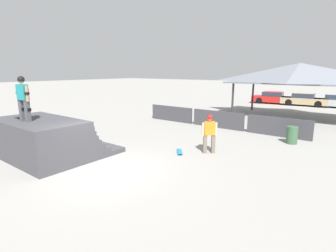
{
  "coord_description": "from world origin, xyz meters",
  "views": [
    {
      "loc": [
        7.3,
        -5.64,
        3.54
      ],
      "look_at": [
        -0.32,
        4.21,
        0.88
      ],
      "focal_mm": 28.0,
      "sensor_mm": 36.0,
      "label": 1
    }
  ],
  "objects_px": {
    "parked_car_red": "(273,98)",
    "trash_bin": "(292,135)",
    "parked_car_tan": "(304,100)",
    "skateboard_on_ground": "(180,152)",
    "bystander_walking": "(210,131)",
    "skater_on_deck": "(23,96)",
    "skateboard_on_deck": "(23,118)"
  },
  "relations": [
    {
      "from": "skater_on_deck",
      "to": "trash_bin",
      "type": "bearing_deg",
      "value": 41.64
    },
    {
      "from": "skater_on_deck",
      "to": "skateboard_on_deck",
      "type": "distance_m",
      "value": 1.07
    },
    {
      "from": "skateboard_on_deck",
      "to": "skateboard_on_ground",
      "type": "relative_size",
      "value": 1.03
    },
    {
      "from": "parked_car_red",
      "to": "trash_bin",
      "type": "bearing_deg",
      "value": -77.25
    },
    {
      "from": "skater_on_deck",
      "to": "skateboard_on_deck",
      "type": "height_order",
      "value": "skater_on_deck"
    },
    {
      "from": "skateboard_on_ground",
      "to": "trash_bin",
      "type": "height_order",
      "value": "trash_bin"
    },
    {
      "from": "trash_bin",
      "to": "parked_car_red",
      "type": "relative_size",
      "value": 0.19
    },
    {
      "from": "skateboard_on_deck",
      "to": "parked_car_red",
      "type": "height_order",
      "value": "skateboard_on_deck"
    },
    {
      "from": "skater_on_deck",
      "to": "bystander_walking",
      "type": "relative_size",
      "value": 1.02
    },
    {
      "from": "skateboard_on_deck",
      "to": "trash_bin",
      "type": "relative_size",
      "value": 0.92
    },
    {
      "from": "skater_on_deck",
      "to": "parked_car_tan",
      "type": "height_order",
      "value": "skater_on_deck"
    },
    {
      "from": "skater_on_deck",
      "to": "bystander_walking",
      "type": "distance_m",
      "value": 7.55
    },
    {
      "from": "parked_car_tan",
      "to": "skateboard_on_deck",
      "type": "bearing_deg",
      "value": -106.38
    },
    {
      "from": "skateboard_on_deck",
      "to": "bystander_walking",
      "type": "relative_size",
      "value": 0.46
    },
    {
      "from": "trash_bin",
      "to": "parked_car_tan",
      "type": "relative_size",
      "value": 0.19
    },
    {
      "from": "trash_bin",
      "to": "skater_on_deck",
      "type": "bearing_deg",
      "value": -130.25
    },
    {
      "from": "skater_on_deck",
      "to": "skateboard_on_deck",
      "type": "xyz_separation_m",
      "value": [
        -0.5,
        0.12,
        -0.93
      ]
    },
    {
      "from": "skateboard_on_deck",
      "to": "skateboard_on_ground",
      "type": "height_order",
      "value": "skateboard_on_deck"
    },
    {
      "from": "bystander_walking",
      "to": "skateboard_on_ground",
      "type": "relative_size",
      "value": 2.24
    },
    {
      "from": "parked_car_red",
      "to": "skateboard_on_deck",
      "type": "bearing_deg",
      "value": -102.64
    },
    {
      "from": "bystander_walking",
      "to": "parked_car_red",
      "type": "distance_m",
      "value": 19.83
    },
    {
      "from": "skater_on_deck",
      "to": "parked_car_tan",
      "type": "bearing_deg",
      "value": 70.2
    },
    {
      "from": "skater_on_deck",
      "to": "parked_car_tan",
      "type": "distance_m",
      "value": 25.58
    },
    {
      "from": "bystander_walking",
      "to": "skateboard_on_ground",
      "type": "height_order",
      "value": "bystander_walking"
    },
    {
      "from": "skater_on_deck",
      "to": "skateboard_on_deck",
      "type": "bearing_deg",
      "value": 158.96
    },
    {
      "from": "skateboard_on_deck",
      "to": "parked_car_tan",
      "type": "bearing_deg",
      "value": 67.83
    },
    {
      "from": "bystander_walking",
      "to": "parked_car_tan",
      "type": "bearing_deg",
      "value": -129.33
    },
    {
      "from": "skateboard_on_deck",
      "to": "parked_car_tan",
      "type": "distance_m",
      "value": 25.52
    },
    {
      "from": "skater_on_deck",
      "to": "parked_car_tan",
      "type": "relative_size",
      "value": 0.39
    },
    {
      "from": "trash_bin",
      "to": "parked_car_tan",
      "type": "distance_m",
      "value": 16.11
    },
    {
      "from": "skateboard_on_deck",
      "to": "parked_car_red",
      "type": "relative_size",
      "value": 0.17
    },
    {
      "from": "parked_car_tan",
      "to": "bystander_walking",
      "type": "bearing_deg",
      "value": -93.43
    }
  ]
}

